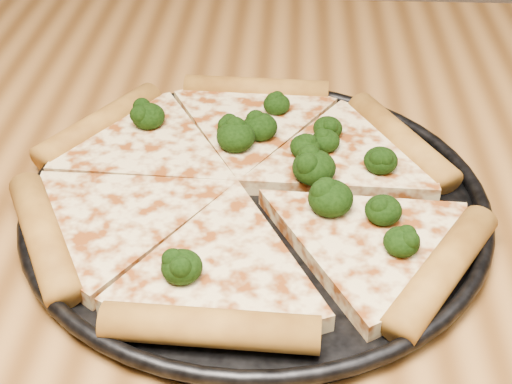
{
  "coord_description": "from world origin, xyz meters",
  "views": [
    {
      "loc": [
        -0.02,
        -0.38,
        1.08
      ],
      "look_at": [
        -0.04,
        0.04,
        0.77
      ],
      "focal_mm": 50.78,
      "sensor_mm": 36.0,
      "label": 1
    }
  ],
  "objects": [
    {
      "name": "dining_table",
      "position": [
        0.0,
        0.0,
        0.66
      ],
      "size": [
        1.2,
        0.9,
        0.75
      ],
      "color": "#96632E",
      "rests_on": "ground"
    },
    {
      "name": "pizza_pan",
      "position": [
        -0.04,
        0.04,
        0.76
      ],
      "size": [
        0.34,
        0.34,
        0.02
      ],
      "color": "black",
      "rests_on": "dining_table"
    },
    {
      "name": "pizza",
      "position": [
        -0.05,
        0.05,
        0.77
      ],
      "size": [
        0.35,
        0.31,
        0.02
      ],
      "rotation": [
        0.0,
        0.0,
        -0.04
      ],
      "color": "beige",
      "rests_on": "pizza_pan"
    },
    {
      "name": "broccoli_florets",
      "position": [
        -0.02,
        0.07,
        0.78
      ],
      "size": [
        0.22,
        0.23,
        0.02
      ],
      "color": "black",
      "rests_on": "pizza"
    }
  ]
}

